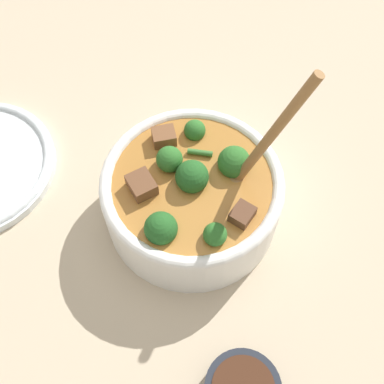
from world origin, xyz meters
name	(u,v)px	position (x,y,z in m)	size (l,w,h in m)	color
ground_plane	(192,213)	(0.00, 0.00, 0.00)	(4.00, 4.00, 0.00)	#C6B293
stew_bowl	(192,194)	(0.00, 0.00, 0.05)	(0.23, 0.23, 0.25)	white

